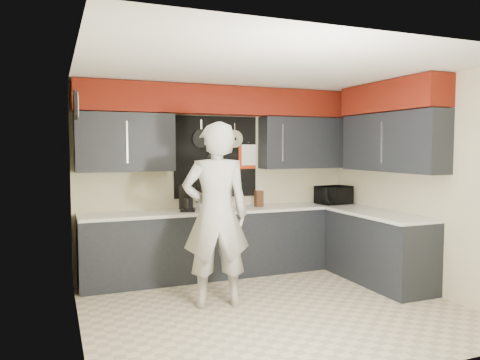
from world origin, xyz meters
name	(u,v)px	position (x,y,z in m)	size (l,w,h in m)	color
ground	(272,307)	(0.00, 0.00, 0.00)	(4.00, 4.00, 0.00)	#C3B598
back_wall_assembly	(223,129)	(0.01, 1.60, 2.01)	(4.00, 0.36, 2.60)	beige
right_wall_assembly	(395,133)	(1.85, 0.26, 1.94)	(0.36, 3.50, 2.60)	beige
left_wall_assembly	(78,193)	(-1.99, 0.02, 1.33)	(0.05, 3.50, 2.60)	beige
base_cabinets	(268,243)	(0.49, 1.13, 0.46)	(3.95, 2.20, 0.92)	black
microwave	(333,195)	(1.66, 1.34, 1.05)	(0.49, 0.33, 0.27)	black
knife_block	(259,199)	(0.49, 1.46, 1.04)	(0.10, 0.10, 0.23)	#3A2012
utensil_crock	(203,205)	(-0.34, 1.42, 0.99)	(0.11, 0.11, 0.15)	white
coffee_maker	(187,197)	(-0.56, 1.42, 1.10)	(0.25, 0.28, 0.35)	black
person	(216,215)	(-0.55, 0.29, 1.02)	(0.74, 0.49, 2.03)	#B3B3B0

